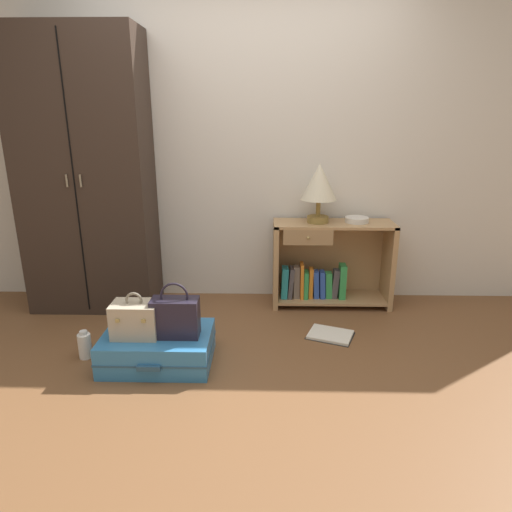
# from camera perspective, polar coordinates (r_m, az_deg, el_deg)

# --- Properties ---
(ground_plane) EXTENTS (9.00, 9.00, 0.00)m
(ground_plane) POSITION_cam_1_polar(r_m,az_deg,el_deg) (2.74, -2.63, -16.34)
(ground_plane) COLOR brown
(back_wall) EXTENTS (6.40, 0.10, 2.60)m
(back_wall) POSITION_cam_1_polar(r_m,az_deg,el_deg) (3.78, -1.34, 14.10)
(back_wall) COLOR silver
(back_wall) RESTS_ON ground_plane
(wardrobe) EXTENTS (0.97, 0.47, 2.12)m
(wardrobe) POSITION_cam_1_polar(r_m,az_deg,el_deg) (3.77, -20.58, 9.35)
(wardrobe) COLOR #33261E
(wardrobe) RESTS_ON ground_plane
(bookshelf) EXTENTS (0.96, 0.35, 0.70)m
(bookshelf) POSITION_cam_1_polar(r_m,az_deg,el_deg) (3.77, 8.85, -1.19)
(bookshelf) COLOR tan
(bookshelf) RESTS_ON ground_plane
(table_lamp) EXTENTS (0.28, 0.28, 0.46)m
(table_lamp) POSITION_cam_1_polar(r_m,az_deg,el_deg) (3.59, 7.95, 8.94)
(table_lamp) COLOR olive
(table_lamp) RESTS_ON bookshelf
(bowl) EXTENTS (0.19, 0.19, 0.04)m
(bowl) POSITION_cam_1_polar(r_m,az_deg,el_deg) (3.70, 12.55, 4.47)
(bowl) COLOR silver
(bowl) RESTS_ON bookshelf
(suitcase_large) EXTENTS (0.68, 0.49, 0.21)m
(suitcase_large) POSITION_cam_1_polar(r_m,az_deg,el_deg) (3.00, -12.20, -11.20)
(suitcase_large) COLOR teal
(suitcase_large) RESTS_ON ground_plane
(train_case) EXTENTS (0.28, 0.20, 0.29)m
(train_case) POSITION_cam_1_polar(r_m,az_deg,el_deg) (2.91, -14.90, -7.68)
(train_case) COLOR #B7A88E
(train_case) RESTS_ON suitcase_large
(handbag) EXTENTS (0.29, 0.14, 0.35)m
(handbag) POSITION_cam_1_polar(r_m,az_deg,el_deg) (2.85, -10.10, -7.53)
(handbag) COLOR #231E2D
(handbag) RESTS_ON suitcase_large
(bottle) EXTENTS (0.08, 0.08, 0.19)m
(bottle) POSITION_cam_1_polar(r_m,az_deg,el_deg) (3.20, -20.72, -10.45)
(bottle) COLOR white
(bottle) RESTS_ON ground_plane
(open_book_on_floor) EXTENTS (0.38, 0.34, 0.02)m
(open_book_on_floor) POSITION_cam_1_polar(r_m,az_deg,el_deg) (3.34, 9.32, -9.75)
(open_book_on_floor) COLOR white
(open_book_on_floor) RESTS_ON ground_plane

